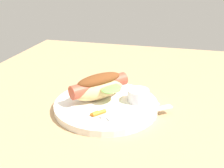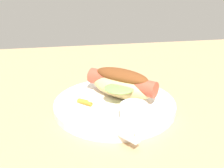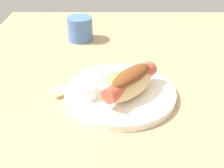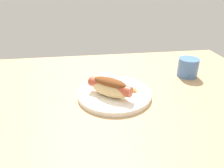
% 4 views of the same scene
% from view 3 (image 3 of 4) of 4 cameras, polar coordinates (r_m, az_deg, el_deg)
% --- Properties ---
extents(ground_plane, '(1.20, 0.90, 0.02)m').
position_cam_3_polar(ground_plane, '(0.65, 2.94, -2.55)').
color(ground_plane, tan).
extents(plate, '(0.25, 0.25, 0.02)m').
position_cam_3_polar(plate, '(0.63, 1.69, -1.80)').
color(plate, white).
rests_on(plate, ground_plane).
extents(hot_dog, '(0.14, 0.13, 0.06)m').
position_cam_3_polar(hot_dog, '(0.60, 3.86, 0.40)').
color(hot_dog, '#DBB77A').
rests_on(hot_dog, plate).
extents(sauce_ramekin, '(0.05, 0.05, 0.03)m').
position_cam_3_polar(sauce_ramekin, '(0.60, -5.30, -1.27)').
color(sauce_ramekin, white).
rests_on(sauce_ramekin, plate).
extents(fork, '(0.11, 0.12, 0.00)m').
position_cam_3_polar(fork, '(0.65, -4.44, 0.29)').
color(fork, silver).
rests_on(fork, plate).
extents(knife, '(0.11, 0.14, 0.00)m').
position_cam_3_polar(knife, '(0.66, -6.25, 0.54)').
color(knife, silver).
rests_on(knife, plate).
extents(carrot_garnish, '(0.03, 0.03, 0.01)m').
position_cam_3_polar(carrot_garnish, '(0.68, 1.75, 2.03)').
color(carrot_garnish, orange).
rests_on(carrot_garnish, plate).
extents(drinking_cup, '(0.08, 0.08, 0.08)m').
position_cam_3_polar(drinking_cup, '(0.91, -6.61, 11.29)').
color(drinking_cup, '#4770B2').
rests_on(drinking_cup, ground_plane).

